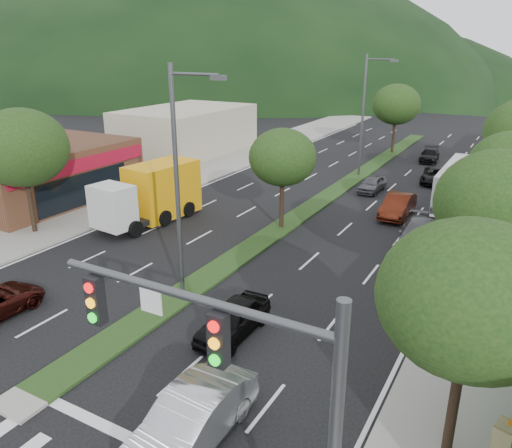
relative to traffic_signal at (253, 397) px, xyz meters
The scene contains 25 objects.
ground 10.27m from the traffic_signal, behind, with size 160.00×160.00×0.00m, color black.
sidewalk_left 34.79m from the traffic_signal, 129.70° to the left, with size 6.00×90.00×0.15m, color gray.
median 31.23m from the traffic_signal, 107.00° to the left, with size 1.60×56.00×0.12m, color #1A3312.
traffic_signal is the anchor object (origin of this frame).
shop_left 32.19m from the traffic_signal, 148.97° to the left, with size 10.15×12.00×4.00m.
bldg_left_far 45.32m from the traffic_signal, 128.26° to the left, with size 9.00×14.00×4.60m, color #BDB896.
hill_far 142.79m from the traffic_signal, 128.60° to the left, with size 176.00×132.00×82.00m, color black.
tree_r_a 6.29m from the traffic_signal, 61.80° to the left, with size 4.60×4.60×6.63m.
tree_r_b 13.87m from the traffic_signal, 77.63° to the left, with size 4.80×4.80×6.94m.
tree_r_c 21.74m from the traffic_signal, 82.15° to the left, with size 4.40×4.40×6.48m.
tree_med_near 21.53m from the traffic_signal, 114.80° to the left, with size 4.00×4.00×6.02m.
tree_med_far 46.43m from the traffic_signal, 101.22° to the left, with size 4.80×4.80×6.94m.
tree_l_a 24.43m from the traffic_signal, 151.81° to the left, with size 5.20×5.20×7.25m.
streetlight_near 13.03m from the traffic_signal, 132.77° to the left, with size 2.60×0.25×10.00m.
streetlight_mid 35.66m from the traffic_signal, 104.33° to the left, with size 2.60×0.25×10.00m.
sedan_silver 5.69m from the traffic_signal, 143.78° to the left, with size 1.69×4.83×1.59m, color #A7AAAF.
car_queue_a 10.30m from the traffic_signal, 124.10° to the left, with size 1.58×3.93×1.34m, color black.
car_queue_b 20.71m from the traffic_signal, 92.67° to the left, with size 2.10×5.16×1.50m, color #49484D.
car_queue_c 25.84m from the traffic_signal, 97.61° to the left, with size 1.55×4.44×1.46m, color #46170B.
car_queue_d 35.67m from the traffic_signal, 94.66° to the left, with size 1.98×4.29×1.19m, color black.
car_queue_e 31.29m from the traffic_signal, 102.24° to the left, with size 1.42×3.54×1.20m, color #535359.
car_queue_f 43.98m from the traffic_signal, 96.38° to the left, with size 1.66×4.09×1.19m, color black.
box_truck 23.99m from the traffic_signal, 134.89° to the left, with size 3.42×7.49×3.58m.
motorhome 28.52m from the traffic_signal, 90.06° to the left, with size 2.64×8.26×3.16m.
a_frame_sign 8.41m from the traffic_signal, 54.28° to the left, with size 0.77×0.83×1.37m.
Camera 1 is at (12.69, -7.98, 10.61)m, focal length 35.00 mm.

